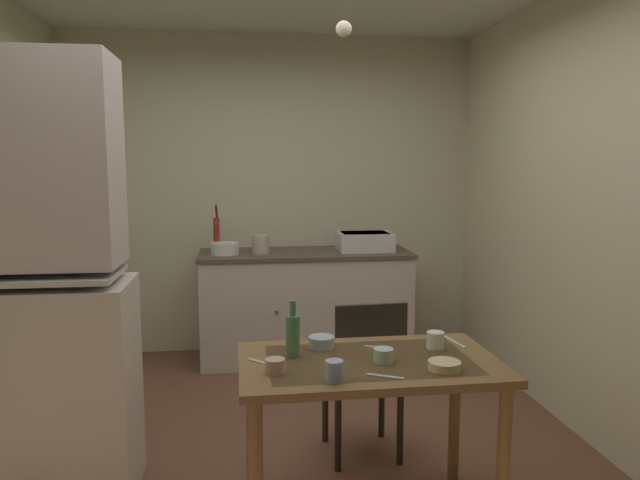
# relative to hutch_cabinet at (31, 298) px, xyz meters

# --- Properties ---
(ground_plane) EXTENTS (5.07, 5.07, 0.00)m
(ground_plane) POSITION_rel_hutch_cabinet_xyz_m (1.24, 0.18, -0.99)
(ground_plane) COLOR brown
(wall_back) EXTENTS (3.53, 0.10, 2.67)m
(wall_back) POSITION_rel_hutch_cabinet_xyz_m (1.24, 2.27, 0.35)
(wall_back) COLOR beige
(wall_back) RESTS_ON ground
(wall_right) EXTENTS (0.10, 4.17, 2.67)m
(wall_right) POSITION_rel_hutch_cabinet_xyz_m (3.00, 0.18, 0.35)
(wall_right) COLOR beige
(wall_right) RESTS_ON ground
(hutch_cabinet) EXTENTS (0.91, 0.49, 2.10)m
(hutch_cabinet) POSITION_rel_hutch_cabinet_xyz_m (0.00, 0.00, 0.00)
(hutch_cabinet) COLOR beige
(hutch_cabinet) RESTS_ON ground
(counter_cabinet) EXTENTS (1.71, 0.64, 0.89)m
(counter_cabinet) POSITION_rel_hutch_cabinet_xyz_m (1.49, 1.90, -0.54)
(counter_cabinet) COLOR beige
(counter_cabinet) RESTS_ON ground
(sink_basin) EXTENTS (0.44, 0.34, 0.15)m
(sink_basin) POSITION_rel_hutch_cabinet_xyz_m (1.99, 1.90, -0.02)
(sink_basin) COLOR silver
(sink_basin) RESTS_ON counter_cabinet
(hand_pump) EXTENTS (0.05, 0.27, 0.39)m
(hand_pump) POSITION_rel_hutch_cabinet_xyz_m (0.78, 1.95, 0.07)
(hand_pump) COLOR maroon
(hand_pump) RESTS_ON counter_cabinet
(mixing_bowl_counter) EXTENTS (0.22, 0.22, 0.09)m
(mixing_bowl_counter) POSITION_rel_hutch_cabinet_xyz_m (0.85, 1.85, -0.05)
(mixing_bowl_counter) COLOR white
(mixing_bowl_counter) RESTS_ON counter_cabinet
(stoneware_crock) EXTENTS (0.14, 0.14, 0.15)m
(stoneware_crock) POSITION_rel_hutch_cabinet_xyz_m (1.13, 1.87, -0.02)
(stoneware_crock) COLOR beige
(stoneware_crock) RESTS_ON counter_cabinet
(dining_table) EXTENTS (1.14, 0.69, 0.76)m
(dining_table) POSITION_rel_hutch_cabinet_xyz_m (1.53, -0.41, -0.34)
(dining_table) COLOR brown
(dining_table) RESTS_ON ground
(chair_far_side) EXTENTS (0.42, 0.42, 0.89)m
(chair_far_side) POSITION_rel_hutch_cabinet_xyz_m (1.63, 0.16, -0.51)
(chair_far_side) COLOR black
(chair_far_side) RESTS_ON ground
(serving_bowl_wide) EXTENTS (0.14, 0.14, 0.04)m
(serving_bowl_wide) POSITION_rel_hutch_cabinet_xyz_m (1.81, -0.58, -0.21)
(serving_bowl_wide) COLOR beige
(serving_bowl_wide) RESTS_ON dining_table
(soup_bowl_small) EXTENTS (0.12, 0.12, 0.05)m
(soup_bowl_small) POSITION_rel_hutch_cabinet_xyz_m (1.34, -0.21, -0.20)
(soup_bowl_small) COLOR #9EB2C6
(soup_bowl_small) RESTS_ON dining_table
(mug_dark) EXTENTS (0.08, 0.08, 0.06)m
(mug_dark) POSITION_rel_hutch_cabinet_xyz_m (1.11, -0.52, -0.20)
(mug_dark) COLOR tan
(mug_dark) RESTS_ON dining_table
(teacup_cream) EXTENTS (0.08, 0.08, 0.08)m
(teacup_cream) POSITION_rel_hutch_cabinet_xyz_m (1.87, -0.29, -0.19)
(teacup_cream) COLOR white
(teacup_cream) RESTS_ON dining_table
(mug_tall) EXTENTS (0.07, 0.07, 0.09)m
(mug_tall) POSITION_rel_hutch_cabinet_xyz_m (1.34, -0.65, -0.18)
(mug_tall) COLOR #9EB2C6
(mug_tall) RESTS_ON dining_table
(teacup_mint) EXTENTS (0.09, 0.09, 0.06)m
(teacup_mint) POSITION_rel_hutch_cabinet_xyz_m (1.58, -0.45, -0.20)
(teacup_mint) COLOR #ADD1C1
(teacup_mint) RESTS_ON dining_table
(glass_bottle) EXTENTS (0.06, 0.06, 0.25)m
(glass_bottle) POSITION_rel_hutch_cabinet_xyz_m (1.20, -0.31, -0.13)
(glass_bottle) COLOR #4C7F56
(glass_bottle) RESTS_ON dining_table
(table_knife) EXTENTS (0.05, 0.20, 0.00)m
(table_knife) POSITION_rel_hutch_cabinet_xyz_m (1.99, -0.22, -0.23)
(table_knife) COLOR silver
(table_knife) RESTS_ON dining_table
(teaspoon_near_bowl) EXTENTS (0.12, 0.09, 0.00)m
(teaspoon_near_bowl) POSITION_rel_hutch_cabinet_xyz_m (1.61, -0.26, -0.23)
(teaspoon_near_bowl) COLOR beige
(teaspoon_near_bowl) RESTS_ON dining_table
(teaspoon_by_cup) EXTENTS (0.14, 0.09, 0.00)m
(teaspoon_by_cup) POSITION_rel_hutch_cabinet_xyz_m (1.55, -0.63, -0.23)
(teaspoon_by_cup) COLOR beige
(teaspoon_by_cup) RESTS_ON dining_table
(serving_spoon) EXTENTS (0.12, 0.12, 0.00)m
(serving_spoon) POSITION_rel_hutch_cabinet_xyz_m (1.06, -0.39, -0.23)
(serving_spoon) COLOR beige
(serving_spoon) RESTS_ON dining_table
(pendant_bulb) EXTENTS (0.08, 0.08, 0.08)m
(pendant_bulb) POSITION_rel_hutch_cabinet_xyz_m (1.50, 0.14, 1.29)
(pendant_bulb) COLOR #F9EFCC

